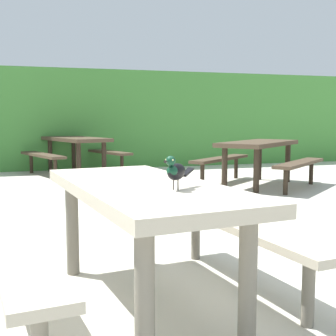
# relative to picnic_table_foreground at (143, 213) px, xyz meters

# --- Properties ---
(ground_plane) EXTENTS (60.00, 60.00, 0.00)m
(ground_plane) POSITION_rel_picnic_table_foreground_xyz_m (-0.16, -0.15, -0.56)
(ground_plane) COLOR beige
(hedge_wall) EXTENTS (28.00, 1.25, 2.20)m
(hedge_wall) POSITION_rel_picnic_table_foreground_xyz_m (-0.16, 8.03, 0.54)
(hedge_wall) COLOR #428438
(hedge_wall) RESTS_ON ground
(picnic_table_foreground) EXTENTS (1.89, 1.91, 0.74)m
(picnic_table_foreground) POSITION_rel_picnic_table_foreground_xyz_m (0.00, 0.00, 0.00)
(picnic_table_foreground) COLOR #B2A893
(picnic_table_foreground) RESTS_ON ground
(bird_grackle) EXTENTS (0.23, 0.21, 0.18)m
(bird_grackle) POSITION_rel_picnic_table_foreground_xyz_m (0.10, -0.32, 0.29)
(bird_grackle) COLOR black
(bird_grackle) RESTS_ON picnic_table_foreground
(picnic_table_mid_left) EXTENTS (2.39, 2.38, 0.74)m
(picnic_table_mid_left) POSITION_rel_picnic_table_foreground_xyz_m (3.00, 4.12, 0.00)
(picnic_table_mid_left) COLOR #473828
(picnic_table_mid_left) RESTS_ON ground
(picnic_table_far_centre) EXTENTS (2.15, 2.16, 0.74)m
(picnic_table_far_centre) POSITION_rel_picnic_table_foreground_xyz_m (0.25, 6.66, 0.00)
(picnic_table_far_centre) COLOR #473828
(picnic_table_far_centre) RESTS_ON ground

